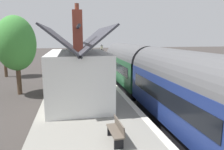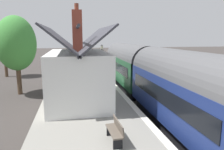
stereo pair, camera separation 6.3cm
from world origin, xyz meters
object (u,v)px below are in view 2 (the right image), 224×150
Objects in this scene: planter_edge_near at (73,80)px; lamp_post_platform at (102,54)px; planter_bench_left at (79,72)px; bench_platform_end at (116,130)px; tree_behind_building at (16,44)px; tree_far_left at (3,35)px; station_building at (78,74)px; train at (180,89)px; planter_by_door at (72,71)px; bench_mid_platform at (83,68)px; bench_by_lamp at (83,64)px; station_sign_board at (103,67)px; planter_corner_building at (92,66)px; planter_edge_far at (61,65)px.

planter_edge_near is 4.50m from lamp_post_platform.
bench_platform_end is at bearing -176.86° from planter_bench_left.
tree_behind_building is 9.70m from tree_far_left.
train is at bearing -123.68° from station_building.
train reaches higher than planter_by_door.
bench_platform_end is 1.00× the size of bench_mid_platform.
bench_by_lamp is at bearing -4.37° from station_building.
bench_by_lamp is 9.59m from planter_edge_near.
bench_by_lamp is at bearing -7.21° from planter_bench_left.
station_building is 4.48× the size of station_sign_board.
lamp_post_platform is 0.49× the size of tree_far_left.
tree_far_left is (20.50, 9.78, 3.86)m from bench_platform_end.
station_building is 11.08m from bench_mid_platform.
station_sign_board is (-2.51, -2.24, 0.88)m from planter_bench_left.
bench_by_lamp reaches higher than planter_corner_building.
bench_platform_end is at bearing 173.88° from lamp_post_platform.
station_sign_board reaches higher than bench_by_lamp.
planter_edge_far is 10.27m from tree_behind_building.
planter_corner_building is (16.55, 3.10, -0.92)m from train.
tree_far_left reaches higher than lamp_post_platform.
tree_behind_building is at bearing 89.55° from planter_edge_near.
tree_behind_building reaches higher than station_sign_board.
bench_by_lamp is at bearing -18.06° from planter_by_door.
bench_by_lamp is 0.99× the size of bench_platform_end.
bench_by_lamp reaches higher than planter_by_door.
bench_mid_platform is 1.83m from planter_bench_left.
bench_platform_end is 15.11m from planter_bench_left.
station_building is 8.11× the size of planter_corner_building.
tree_behind_building is (-9.27, 3.12, 3.13)m from planter_edge_far.
bench_mid_platform is 1.52m from planter_by_door.
bench_platform_end is 18.91m from planter_corner_building.
bench_mid_platform is 1.64× the size of planter_corner_building.
lamp_post_platform is at bearing -6.12° from bench_platform_end.
train reaches higher than planter_edge_far.
tree_behind_building is at bearing 135.94° from planter_corner_building.
station_building reaches higher than lamp_post_platform.
lamp_post_platform is (14.00, -1.50, 1.90)m from bench_platform_end.
station_sign_board reaches higher than planter_corner_building.
station_sign_board is 0.23× the size of tree_far_left.
bench_mid_platform reaches higher than planter_edge_far.
bench_platform_end is at bearing 173.58° from station_sign_board.
train is 33.54× the size of planter_edge_near.
bench_platform_end reaches higher than planter_bench_left.
lamp_post_platform is at bearing -173.47° from planter_corner_building.
lamp_post_platform is 1.85m from station_sign_board.
lamp_post_platform reaches higher than planter_by_door.
planter_edge_far is (14.93, 1.83, -1.30)m from station_building.
planter_bench_left is at bearing -121.15° from tree_far_left.
planter_edge_far reaches higher than planter_bench_left.
train is 13.92m from tree_behind_building.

